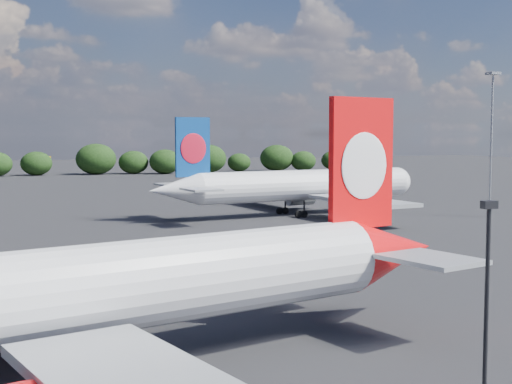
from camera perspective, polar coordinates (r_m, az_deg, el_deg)
name	(u,v)px	position (r m, az deg, el deg)	size (l,w,h in m)	color
ground	(0,231)	(92.97, -19.79, -2.93)	(500.00, 500.00, 0.00)	black
qantas_airliner	(115,290)	(35.63, -11.24, -7.67)	(42.57, 40.77, 14.05)	white
china_southern_airliner	(296,186)	(103.39, 3.23, 0.46)	(43.13, 41.12, 14.07)	white
apron_lamp_post	(486,317)	(26.68, 17.94, -9.53)	(0.55, 0.30, 9.53)	black
floodlight_mast_near	(492,123)	(106.82, 18.35, 5.29)	(1.60, 1.60, 20.54)	gray
billboard_yellow	(42,162)	(214.70, -16.75, 2.33)	(5.00, 0.30, 5.50)	gold
horizon_treeline	(18,162)	(211.98, -18.51, 2.26)	(202.39, 13.85, 9.07)	black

